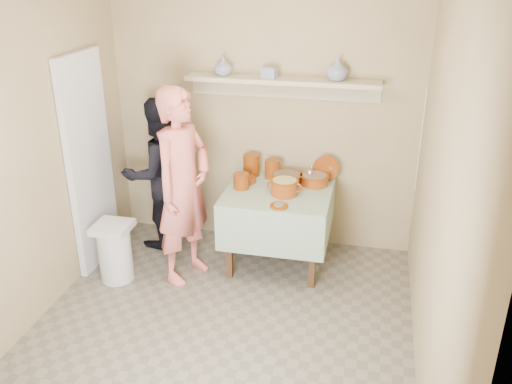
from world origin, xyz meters
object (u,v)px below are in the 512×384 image
(person_helper, at_px, (159,173))
(serving_table, at_px, (279,201))
(trash_bin, at_px, (115,251))
(person_cook, at_px, (183,187))
(cazuela_rice, at_px, (284,186))

(person_helper, xyz_separation_m, serving_table, (1.23, -0.12, -0.13))
(serving_table, relative_size, trash_bin, 1.74)
(person_cook, xyz_separation_m, cazuela_rice, (0.85, 0.32, -0.04))
(person_cook, height_order, serving_table, person_cook)
(trash_bin, bearing_deg, cazuela_rice, 20.01)
(serving_table, distance_m, trash_bin, 1.57)
(person_helper, distance_m, serving_table, 1.24)
(serving_table, bearing_deg, cazuela_rice, -57.18)
(serving_table, bearing_deg, person_helper, 174.47)
(cazuela_rice, height_order, trash_bin, cazuela_rice)
(person_helper, relative_size, trash_bin, 2.74)
(person_cook, xyz_separation_m, person_helper, (-0.45, 0.54, -0.12))
(serving_table, height_order, cazuela_rice, cazuela_rice)
(person_helper, bearing_deg, person_cook, 85.15)
(person_helper, relative_size, cazuela_rice, 4.65)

